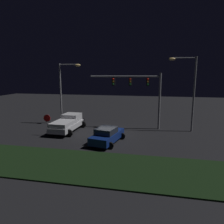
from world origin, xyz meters
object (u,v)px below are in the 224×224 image
stop_sign (47,121)px  traffic_signal_gantry (138,87)px  pickup_truck (68,122)px  car_sedan (107,135)px  street_lamp_left (65,86)px  street_lamp_right (189,85)px

stop_sign → traffic_signal_gantry: bearing=28.7°
pickup_truck → car_sedan: pickup_truck is taller
street_lamp_left → street_lamp_right: (14.81, -0.78, 0.30)m
street_lamp_right → street_lamp_left: bearing=177.0°
street_lamp_left → stop_sign: bearing=-86.9°
traffic_signal_gantry → street_lamp_right: 5.49m
pickup_truck → car_sedan: (5.22, -3.16, -0.26)m
street_lamp_left → stop_sign: size_ratio=3.45×
pickup_truck → street_lamp_right: 13.98m
traffic_signal_gantry → street_lamp_right: bearing=-3.1°
pickup_truck → street_lamp_right: size_ratio=0.66×
street_lamp_left → stop_sign: (0.30, -5.43, -3.34)m
car_sedan → street_lamp_right: 10.72m
car_sedan → street_lamp_right: street_lamp_right is taller
pickup_truck → street_lamp_left: bearing=29.0°
car_sedan → stop_sign: size_ratio=2.09×
street_lamp_right → traffic_signal_gantry: bearing=176.9°
car_sedan → street_lamp_left: bearing=58.0°
pickup_truck → car_sedan: size_ratio=1.17×
street_lamp_right → stop_sign: street_lamp_right is taller
car_sedan → stop_sign: stop_sign is taller
car_sedan → street_lamp_left: (-6.97, 6.57, 4.16)m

